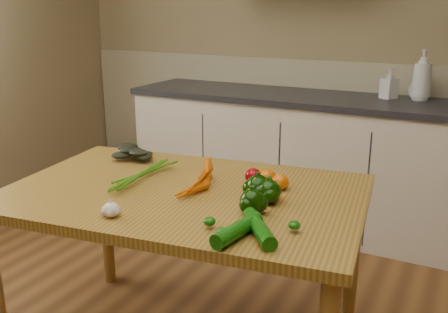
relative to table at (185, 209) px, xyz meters
name	(u,v)px	position (x,y,z in m)	size (l,w,h in m)	color
room	(101,79)	(0.00, -0.44, 0.58)	(4.04, 5.04, 2.64)	brown
counter_run	(336,163)	(0.21, 1.58, -0.21)	(2.84, 0.64, 1.14)	beige
table	(185,209)	(0.00, 0.00, 0.00)	(1.51, 1.08, 0.75)	olive
soap_bottle_a	(422,75)	(0.67, 1.70, 0.39)	(0.12, 0.12, 0.31)	silver
soap_bottle_b	(389,84)	(0.49, 1.67, 0.33)	(0.09, 0.09, 0.19)	silver
soap_bottle_c	(419,86)	(0.65, 1.73, 0.31)	(0.13, 0.13, 0.16)	silver
carrot_bunch	(181,177)	(-0.04, 0.04, 0.12)	(0.26, 0.20, 0.07)	#D35904
leafy_greens	(134,150)	(-0.43, 0.24, 0.13)	(0.20, 0.18, 0.10)	black
garlic_bulb	(111,210)	(-0.08, -0.34, 0.11)	(0.06, 0.06, 0.05)	white
pepper_a	(258,188)	(0.30, 0.04, 0.13)	(0.10, 0.10, 0.10)	black
pepper_b	(269,191)	(0.35, 0.03, 0.13)	(0.09, 0.09, 0.09)	black
pepper_c	(252,202)	(0.34, -0.09, 0.13)	(0.09, 0.09, 0.09)	black
tomato_a	(253,176)	(0.21, 0.20, 0.12)	(0.07, 0.07, 0.06)	#86020B
tomato_b	(267,177)	(0.27, 0.20, 0.12)	(0.08, 0.08, 0.07)	#D95B05
tomato_c	(280,182)	(0.34, 0.18, 0.12)	(0.07, 0.07, 0.06)	#D95B05
zucchini_a	(259,228)	(0.43, -0.25, 0.11)	(0.05, 0.05, 0.23)	#0C4707
zucchini_b	(237,230)	(0.38, -0.29, 0.11)	(0.05, 0.05, 0.22)	#0C4707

